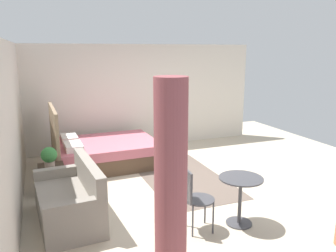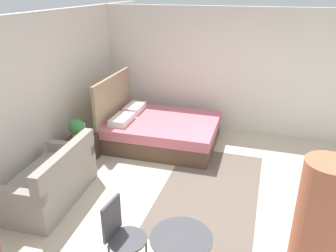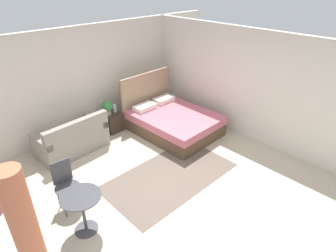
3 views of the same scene
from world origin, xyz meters
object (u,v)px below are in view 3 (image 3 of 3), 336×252
bed (172,121)px  nightstand (113,122)px  couch (73,140)px  cafe_chair_near_window (65,181)px  vase (115,108)px  balcony_table (82,207)px  potted_plant (107,107)px

bed → nightstand: 1.50m
couch → nightstand: size_ratio=3.32×
bed → cafe_chair_near_window: bearing=-168.5°
couch → cafe_chair_near_window: 1.76m
vase → cafe_chair_near_window: cafe_chair_near_window is taller
bed → vase: (-0.92, 1.11, 0.26)m
bed → vase: size_ratio=11.26×
couch → balcony_table: size_ratio=2.23×
bed → potted_plant: bed is taller
balcony_table → cafe_chair_near_window: 0.69m
bed → vase: 1.47m
potted_plant → balcony_table: 3.16m
bed → balcony_table: size_ratio=3.08×
vase → potted_plant: bearing=-174.7°
cafe_chair_near_window → nightstand: bearing=39.5°
balcony_table → bed: bearing=22.5°
couch → vase: couch is taller
nightstand → cafe_chair_near_window: 2.70m
couch → cafe_chair_near_window: (-0.89, -1.50, 0.23)m
couch → vase: (1.31, 0.24, 0.26)m
balcony_table → cafe_chair_near_window: bearing=84.4°
couch → balcony_table: bearing=-113.6°
couch → potted_plant: couch is taller
nightstand → vase: vase is taller
bed → couch: 2.39m
potted_plant → vase: (0.22, 0.02, -0.11)m
nightstand → potted_plant: (-0.10, 0.02, 0.43)m
balcony_table → cafe_chair_near_window: (0.07, 0.68, 0.05)m
couch → nightstand: 1.21m
couch → balcony_table: (-0.96, -2.19, 0.18)m
nightstand → vase: (0.12, 0.04, 0.33)m
potted_plant → cafe_chair_near_window: cafe_chair_near_window is taller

